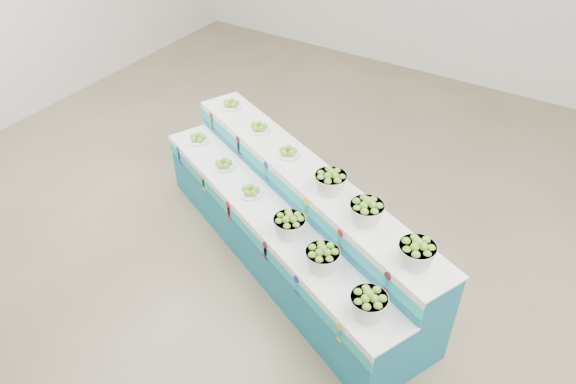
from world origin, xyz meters
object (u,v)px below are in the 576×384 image
object	(u,v)px
plate_upper_mid	(259,127)
basket_upper_right	(417,252)
display_stand	(288,221)
basket_lower_left	(289,225)

from	to	relation	value
plate_upper_mid	basket_upper_right	bearing A→B (deg)	-24.31
display_stand	basket_lower_left	xyz separation A→B (m)	(0.23, -0.35, 0.32)
display_stand	plate_upper_mid	xyz separation A→B (m)	(-0.72, 0.57, 0.56)
basket_lower_left	basket_upper_right	world-z (taller)	basket_upper_right
display_stand	plate_upper_mid	distance (m)	1.07
plate_upper_mid	basket_upper_right	distance (m)	2.34
basket_upper_right	plate_upper_mid	bearing A→B (deg)	155.69
basket_lower_left	basket_upper_right	xyz separation A→B (m)	(1.18, -0.04, 0.30)
display_stand	plate_upper_mid	size ratio (longest dim) A/B	15.58
plate_upper_mid	basket_upper_right	size ratio (longest dim) A/B	0.78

